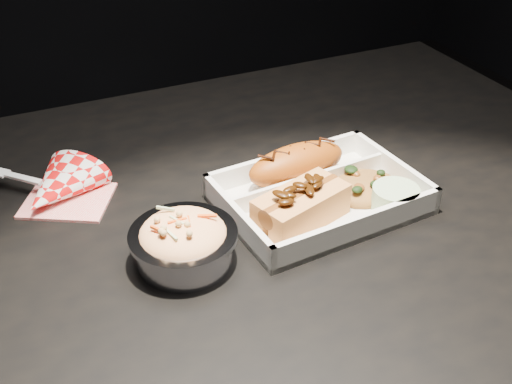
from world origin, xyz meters
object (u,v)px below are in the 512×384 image
(dining_table, at_px, (231,263))
(food_tray, at_px, (319,199))
(foil_coleslaw_cup, at_px, (183,241))
(napkin_fork, at_px, (57,189))
(hotdog, at_px, (301,204))
(fried_pastry, at_px, (297,164))

(dining_table, bearing_deg, food_tray, -19.82)
(food_tray, xyz_separation_m, foil_coleslaw_cup, (-0.20, -0.04, 0.02))
(dining_table, relative_size, napkin_fork, 7.77)
(dining_table, xyz_separation_m, food_tray, (0.11, -0.04, 0.10))
(hotdog, relative_size, foil_coleslaw_cup, 1.06)
(foil_coleslaw_cup, bearing_deg, napkin_fork, 119.81)
(food_tray, bearing_deg, hotdog, -149.23)
(food_tray, distance_m, foil_coleslaw_cup, 0.20)
(food_tray, height_order, fried_pastry, fried_pastry)
(foil_coleslaw_cup, bearing_deg, fried_pastry, 25.29)
(foil_coleslaw_cup, bearing_deg, hotdog, 2.27)
(hotdog, height_order, napkin_fork, napkin_fork)
(food_tray, bearing_deg, fried_pastry, 90.00)
(dining_table, relative_size, foil_coleslaw_cup, 9.63)
(napkin_fork, bearing_deg, hotdog, 11.58)
(food_tray, height_order, foil_coleslaw_cup, foil_coleslaw_cup)
(hotdog, relative_size, napkin_fork, 0.85)
(fried_pastry, distance_m, foil_coleslaw_cup, 0.21)
(hotdog, bearing_deg, dining_table, 116.62)
(fried_pastry, distance_m, napkin_fork, 0.32)
(foil_coleslaw_cup, relative_size, napkin_fork, 0.81)
(napkin_fork, bearing_deg, foil_coleslaw_cup, -13.57)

